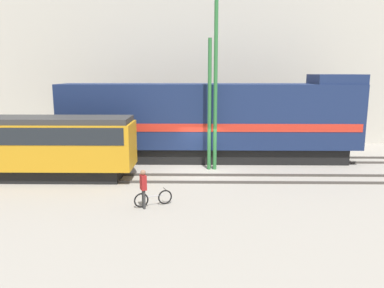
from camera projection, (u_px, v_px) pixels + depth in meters
ground_plane at (201, 171)px, 22.21m from camera, size 120.00×120.00×0.00m
track_near at (202, 178)px, 20.52m from camera, size 60.00×1.51×0.14m
track_far at (201, 159)px, 24.99m from camera, size 60.00×1.51×0.14m
building_backdrop at (201, 54)px, 32.72m from camera, size 34.54×6.00×14.71m
freight_locomotive at (211, 121)px, 24.50m from camera, size 19.22×3.04×5.67m
streetcar at (22, 144)px, 20.30m from camera, size 12.12×2.54×3.44m
bicycle at (153, 199)px, 16.44m from camera, size 1.62×0.81×0.72m
person at (143, 185)px, 16.00m from camera, size 0.35×0.42×1.72m
utility_pole_left at (209, 106)px, 22.03m from camera, size 0.22×0.22×7.73m
utility_pole_center at (215, 87)px, 21.83m from camera, size 0.22×0.22×9.89m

